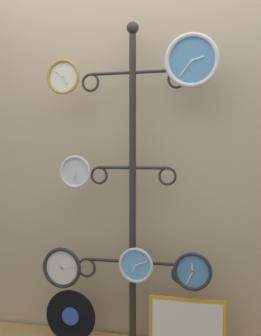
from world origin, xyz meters
TOP-DOWN VIEW (x-y plane):
  - shop_wall at (0.00, 0.57)m, footprint 4.40×0.04m
  - display_stand at (-0.00, 0.41)m, footprint 0.76×0.42m
  - clock_top_left at (-0.43, 0.31)m, footprint 0.23×0.04m
  - clock_top_right at (0.39, 0.31)m, footprint 0.33×0.04m
  - clock_middle_left at (-0.36, 0.34)m, footprint 0.21×0.04m
  - clock_bottom_left at (-0.44, 0.29)m, footprint 0.26×0.04m
  - clock_bottom_center at (0.05, 0.33)m, footprint 0.22×0.04m
  - clock_bottom_right at (0.40, 0.31)m, footprint 0.23×0.04m
  - vinyl_record at (-0.39, 0.31)m, footprint 0.34×0.01m
  - picture_frame at (0.36, 0.33)m, footprint 0.47×0.02m

SIDE VIEW (x-z plane):
  - vinyl_record at x=-0.39m, z-range 0.06..0.40m
  - picture_frame at x=0.36m, z-range 0.06..0.40m
  - clock_bottom_left at x=-0.44m, z-range 0.42..0.68m
  - clock_bottom_right at x=0.40m, z-range 0.46..0.69m
  - clock_bottom_center at x=0.05m, z-range 0.47..0.70m
  - display_stand at x=0.00m, z-range -0.32..1.79m
  - clock_middle_left at x=-0.36m, z-range 1.06..1.27m
  - shop_wall at x=0.00m, z-range 0.00..2.80m
  - clock_top_left at x=-0.43m, z-range 1.65..1.88m
  - clock_top_right at x=0.39m, z-range 1.67..2.00m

